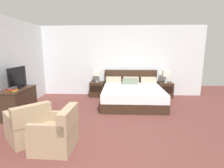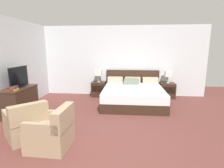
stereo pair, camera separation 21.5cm
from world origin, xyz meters
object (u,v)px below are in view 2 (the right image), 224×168
table_lamp_left (98,73)px  armchair_by_window (27,124)px  nightstand_left (99,89)px  tv (19,77)px  book_small_top (12,87)px  book_red_cover (13,89)px  table_lamp_right (168,74)px  bed (133,94)px  book_blue_cover (12,88)px  nightstand_right (167,90)px  dresser (20,101)px  armchair_companion (52,132)px

table_lamp_left → armchair_by_window: table_lamp_left is taller
nightstand_left → tv: 2.75m
book_small_top → armchair_by_window: book_small_top is taller
book_red_cover → armchair_by_window: bearing=-46.9°
table_lamp_right → armchair_by_window: 4.72m
bed → table_lamp_left: table_lamp_left is taller
book_red_cover → book_blue_cover: size_ratio=1.13×
table_lamp_left → book_red_cover: bearing=-127.8°
table_lamp_right → nightstand_left: bearing=-180.0°
nightstand_right → book_blue_cover: bearing=-151.9°
table_lamp_right → book_small_top: (-4.27, -2.29, -0.06)m
bed → nightstand_left: 1.45m
book_red_cover → book_blue_cover: 0.04m
nightstand_right → book_red_cover: size_ratio=2.25×
nightstand_left → table_lamp_left: (-0.00, 0.00, 0.61)m
table_lamp_left → nightstand_right: bearing=-0.0°
bed → book_small_top: size_ratio=9.79×
bed → dresser: size_ratio=1.95×
table_lamp_right → book_blue_cover: table_lamp_right is taller
book_small_top → table_lamp_right: bearing=28.2°
book_blue_cover → book_small_top: bearing=0.0°
tv → book_blue_cover: tv is taller
book_blue_cover → armchair_companion: 2.01m
bed → book_red_cover: (-3.02, -1.55, 0.47)m
tv → book_small_top: bearing=-87.1°
book_blue_cover → armchair_companion: book_blue_cover is taller
book_small_top → bed: bearing=27.2°
table_lamp_left → book_blue_cover: bearing=-128.0°
table_lamp_right → armchair_by_window: size_ratio=0.47×
book_blue_cover → book_small_top: book_small_top is taller
dresser → book_blue_cover: (-0.00, -0.26, 0.41)m
bed → tv: tv is taller
armchair_companion → book_small_top: bearing=141.5°
table_lamp_left → book_blue_cover: table_lamp_left is taller
nightstand_right → table_lamp_left: table_lamp_left is taller
nightstand_left → table_lamp_left: size_ratio=1.19×
book_blue_cover → armchair_by_window: bearing=-46.4°
book_blue_cover → armchair_by_window: 1.39m
nightstand_right → table_lamp_right: table_lamp_right is taller
book_red_cover → book_blue_cover: (-0.02, 0.00, 0.03)m
tv → armchair_by_window: tv is taller
nightstand_left → armchair_companion: 3.50m
table_lamp_right → dresser: bearing=-154.7°
armchair_by_window → armchair_companion: size_ratio=1.27×
bed → tv: 3.35m
table_lamp_left → dresser: table_lamp_left is taller
bed → book_red_cover: bed is taller
table_lamp_right → dresser: (-4.29, -2.03, -0.50)m
table_lamp_left → tv: bearing=-132.3°
book_red_cover → table_lamp_left: bearing=52.2°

